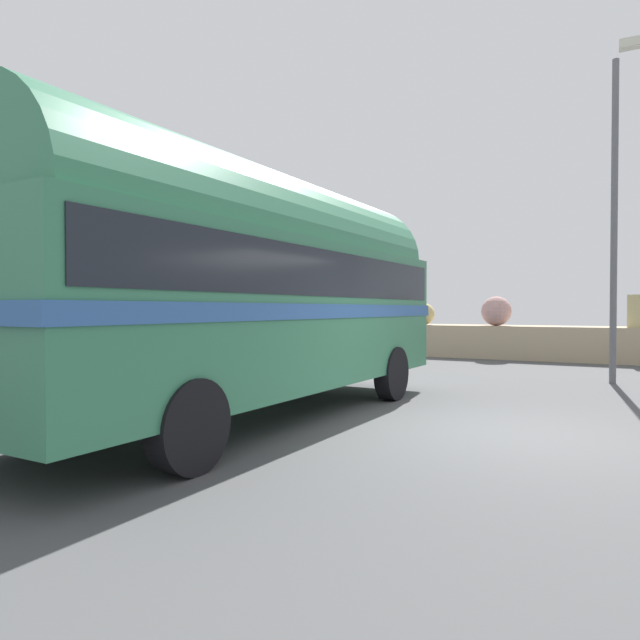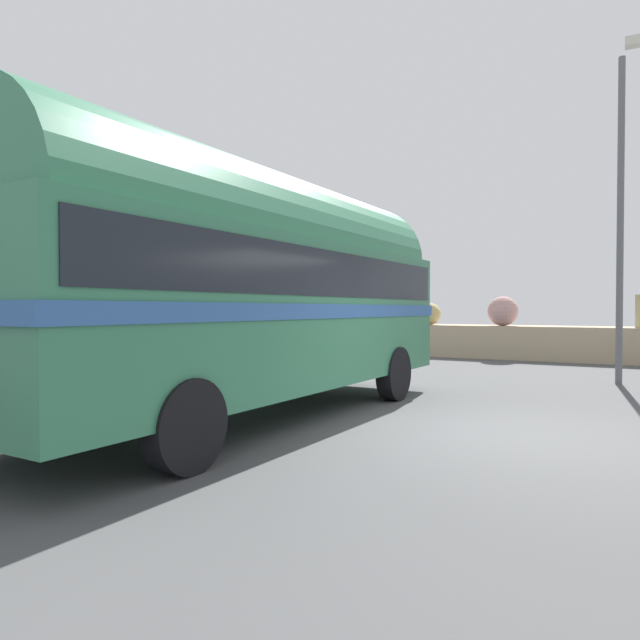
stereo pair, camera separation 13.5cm
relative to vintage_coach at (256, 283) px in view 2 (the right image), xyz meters
name	(u,v)px [view 2 (the right image)]	position (x,y,z in m)	size (l,w,h in m)	color
ground	(508,435)	(3.49, 0.77, -2.04)	(32.00, 26.00, 0.02)	#48494A
breakwater	(587,341)	(3.62, 12.54, -1.39)	(31.36, 1.97, 2.28)	tan
vintage_coach	(256,283)	(0.00, 0.00, 0.00)	(2.65, 8.65, 3.70)	black
second_coach	(29,286)	(-3.99, -0.97, 0.00)	(2.71, 8.66, 3.70)	black
lamp_post	(622,202)	(4.66, 6.89, 1.91)	(0.58, 1.09, 7.09)	#5B5B60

